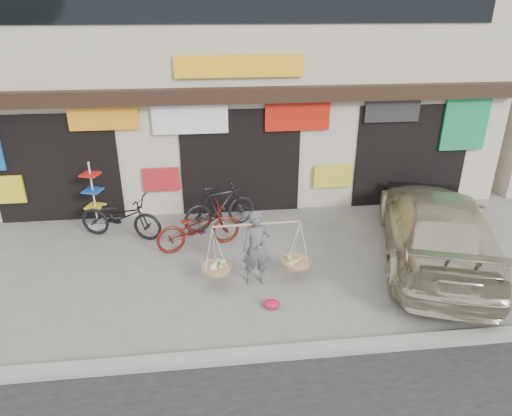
{
  "coord_description": "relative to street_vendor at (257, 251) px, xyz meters",
  "views": [
    {
      "loc": [
        -0.88,
        -7.46,
        5.03
      ],
      "look_at": [
        0.09,
        0.9,
        1.24
      ],
      "focal_mm": 32.0,
      "sensor_mm": 36.0,
      "label": 1
    }
  ],
  "objects": [
    {
      "name": "street_vendor",
      "position": [
        0.0,
        0.0,
        0.0
      ],
      "size": [
        2.13,
        0.61,
        1.51
      ],
      "rotation": [
        0.0,
        0.0,
        0.03
      ],
      "color": "#5A5A5F",
      "rests_on": "ground"
    },
    {
      "name": "red_bag",
      "position": [
        0.17,
        -0.85,
        -0.62
      ],
      "size": [
        0.31,
        0.25,
        0.14
      ],
      "primitive_type": "ellipsoid",
      "color": "#BF1238",
      "rests_on": "ground"
    },
    {
      "name": "ground",
      "position": [
        -0.01,
        -0.1,
        -0.69
      ],
      "size": [
        70.0,
        70.0,
        0.0
      ],
      "primitive_type": "plane",
      "color": "slate",
      "rests_on": "ground"
    },
    {
      "name": "display_rack",
      "position": [
        -3.61,
        2.94,
        -0.02
      ],
      "size": [
        0.49,
        0.49,
        1.65
      ],
      "rotation": [
        0.0,
        0.0,
        -0.31
      ],
      "color": "silver",
      "rests_on": "ground"
    },
    {
      "name": "suv",
      "position": [
        3.85,
        0.49,
        0.06
      ],
      "size": [
        3.64,
        5.58,
        1.5
      ],
      "rotation": [
        0.0,
        0.0,
        2.82
      ],
      "color": "#BCB697",
      "rests_on": "ground"
    },
    {
      "name": "bike_1",
      "position": [
        -0.6,
        2.47,
        -0.13
      ],
      "size": [
        1.91,
        1.13,
        1.11
      ],
      "primitive_type": "imported",
      "rotation": [
        0.0,
        0.0,
        1.93
      ],
      "color": "black",
      "rests_on": "ground"
    },
    {
      "name": "bike_2",
      "position": [
        -1.12,
        1.54,
        -0.19
      ],
      "size": [
        2.02,
        1.18,
        1.0
      ],
      "primitive_type": "imported",
      "rotation": [
        0.0,
        0.0,
        1.86
      ],
      "color": "#5B170F",
      "rests_on": "ground"
    },
    {
      "name": "shophouse_block",
      "position": [
        -0.01,
        6.31,
        2.76
      ],
      "size": [
        14.0,
        6.32,
        7.0
      ],
      "color": "beige",
      "rests_on": "ground"
    },
    {
      "name": "bike_0",
      "position": [
        -2.91,
        2.25,
        -0.16
      ],
      "size": [
        2.11,
        1.27,
        1.05
      ],
      "primitive_type": "imported",
      "rotation": [
        0.0,
        0.0,
        1.26
      ],
      "color": "black",
      "rests_on": "ground"
    },
    {
      "name": "kerb",
      "position": [
        -0.01,
        -2.1,
        -0.63
      ],
      "size": [
        70.0,
        0.25,
        0.12
      ],
      "primitive_type": "cube",
      "color": "gray",
      "rests_on": "ground"
    }
  ]
}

